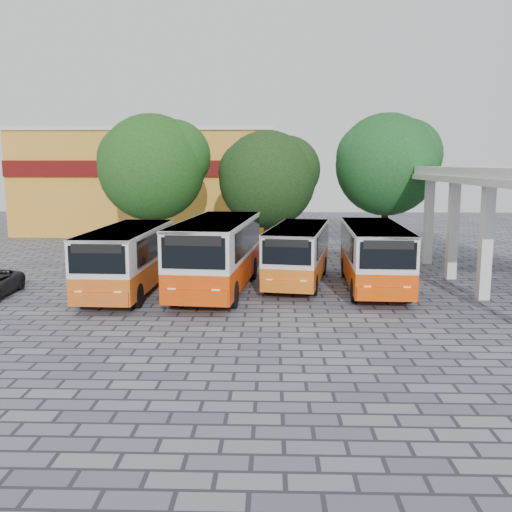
{
  "coord_description": "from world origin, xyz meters",
  "views": [
    {
      "loc": [
        -0.87,
        -21.47,
        5.54
      ],
      "look_at": [
        -1.59,
        3.48,
        1.5
      ],
      "focal_mm": 40.0,
      "sensor_mm": 36.0,
      "label": 1
    }
  ],
  "objects_px": {
    "bus_centre_left": "(217,250)",
    "bus_centre_right": "(298,251)",
    "bus_far_right": "(374,253)",
    "bus_far_left": "(128,256)"
  },
  "relations": [
    {
      "from": "bus_centre_left",
      "to": "bus_centre_right",
      "type": "distance_m",
      "value": 4.05
    },
    {
      "from": "bus_centre_left",
      "to": "bus_centre_right",
      "type": "bearing_deg",
      "value": 32.59
    },
    {
      "from": "bus_far_left",
      "to": "bus_far_right",
      "type": "relative_size",
      "value": 0.99
    },
    {
      "from": "bus_centre_left",
      "to": "bus_centre_right",
      "type": "relative_size",
      "value": 1.16
    },
    {
      "from": "bus_centre_right",
      "to": "bus_far_right",
      "type": "xyz_separation_m",
      "value": [
        3.32,
        -1.12,
        0.1
      ]
    },
    {
      "from": "bus_centre_left",
      "to": "bus_far_left",
      "type": "bearing_deg",
      "value": -167.6
    },
    {
      "from": "bus_far_left",
      "to": "bus_centre_left",
      "type": "height_order",
      "value": "bus_centre_left"
    },
    {
      "from": "bus_far_left",
      "to": "bus_centre_right",
      "type": "distance_m",
      "value": 7.75
    },
    {
      "from": "bus_far_right",
      "to": "bus_far_left",
      "type": "bearing_deg",
      "value": -171.22
    },
    {
      "from": "bus_centre_right",
      "to": "bus_centre_left",
      "type": "bearing_deg",
      "value": -143.41
    }
  ]
}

